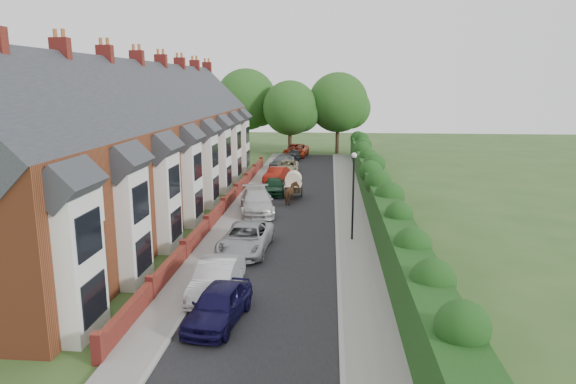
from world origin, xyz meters
name	(u,v)px	position (x,y,z in m)	size (l,w,h in m)	color
ground	(288,263)	(0.00, 0.00, 0.00)	(140.00, 140.00, 0.00)	#2D4C1E
road	(293,210)	(-0.50, 11.00, 0.01)	(6.00, 58.00, 0.02)	black
pavement_hedge_side	(351,211)	(3.60, 11.00, 0.06)	(2.20, 58.00, 0.12)	gray
pavement_house_side	(240,209)	(-4.35, 11.00, 0.06)	(1.70, 58.00, 0.12)	gray
kerb_hedge_side	(336,210)	(2.55, 11.00, 0.07)	(0.18, 58.00, 0.13)	gray
kerb_house_side	(251,209)	(-3.55, 11.00, 0.07)	(0.18, 58.00, 0.13)	gray
hedge	(377,190)	(5.40, 11.00, 1.60)	(2.10, 58.00, 2.85)	#143611
terrace_row	(144,149)	(-10.87, 9.98, 4.47)	(9.05, 40.50, 11.50)	brown
garden_wall_row	(224,206)	(-5.35, 10.00, 0.46)	(0.35, 40.35, 1.10)	maroon
lamppost	(353,185)	(3.40, 4.00, 3.30)	(0.32, 0.32, 5.16)	black
tree_far_left	(293,109)	(-2.65, 40.08, 5.71)	(7.14, 6.80, 9.29)	#332316
tree_far_right	(341,104)	(3.39, 42.08, 6.31)	(7.98, 7.60, 10.31)	#332316
tree_far_back	(249,101)	(-8.59, 43.08, 6.62)	(8.40, 8.00, 10.82)	#332316
car_navy	(219,305)	(-2.08, -6.77, 0.73)	(1.72, 4.27, 1.46)	black
car_silver_a	(217,278)	(-2.72, -4.20, 0.76)	(1.60, 4.59, 1.51)	#ABAAAF
car_silver_b	(246,238)	(-2.41, 1.67, 0.74)	(2.46, 5.33, 1.48)	#96979C
car_white	(257,202)	(-3.00, 10.02, 0.80)	(2.25, 5.55, 1.61)	#BBBBBB
car_green	(274,186)	(-2.45, 16.20, 0.69)	(1.62, 4.02, 1.37)	#0F341D
car_red	(276,175)	(-2.83, 21.80, 0.66)	(1.40, 4.03, 1.33)	maroon
car_beige	(287,167)	(-2.18, 26.21, 0.67)	(2.22, 4.82, 1.34)	tan
car_grey	(282,162)	(-3.00, 29.61, 0.67)	(1.88, 4.62, 1.34)	#55585C
car_black	(294,155)	(-2.16, 35.00, 0.65)	(1.54, 3.83, 1.30)	black
horse	(291,194)	(-0.78, 12.96, 0.81)	(0.87, 1.92, 1.62)	#54361F
horse_cart	(293,183)	(-0.78, 15.03, 1.23)	(1.35, 2.98, 2.15)	black
car_extra_far	(296,150)	(-2.12, 38.40, 0.78)	(2.59, 5.62, 1.56)	#992710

